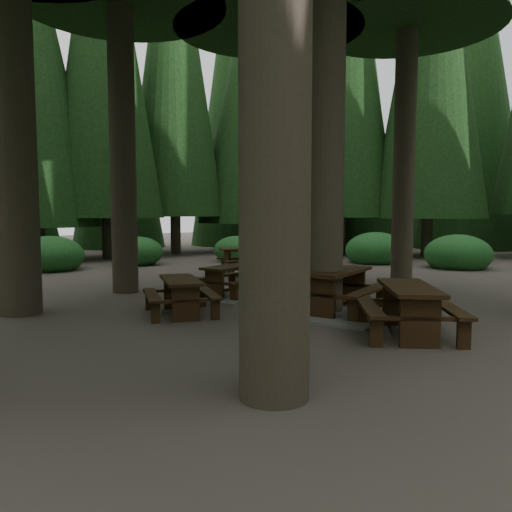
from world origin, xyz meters
TOP-DOWN VIEW (x-y plane):
  - ground at (0.00, 0.00)m, footprint 80.00×80.00m
  - picnic_table_a at (1.03, 0.01)m, footprint 3.18×2.95m
  - picnic_table_b at (-1.63, 1.61)m, footprint 1.78×1.99m
  - picnic_table_c at (0.42, 2.94)m, footprint 2.65×2.42m
  - picnic_table_d at (3.15, 6.14)m, footprint 2.40×2.16m
  - picnic_table_e at (0.65, -2.06)m, footprint 2.39×2.44m
  - shrub_ring at (0.70, 0.75)m, footprint 23.86×24.64m

SIDE VIEW (x-z plane):
  - ground at x=0.00m, z-range 0.00..0.00m
  - picnic_table_c at x=0.42m, z-range -0.12..0.61m
  - picnic_table_a at x=1.03m, z-range -0.13..0.74m
  - shrub_ring at x=0.70m, z-range -0.35..1.15m
  - picnic_table_b at x=-1.63m, z-range 0.12..0.83m
  - picnic_table_e at x=0.65m, z-range 0.13..0.96m
  - picnic_table_d at x=3.15m, z-range 0.14..1.00m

